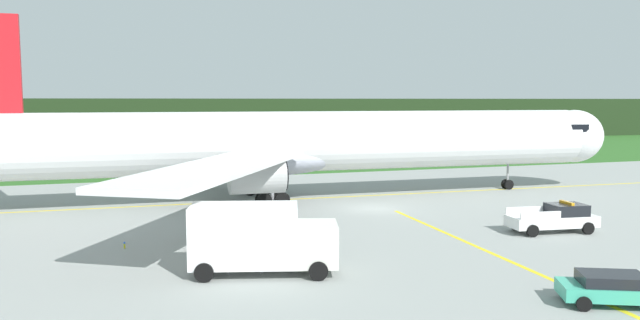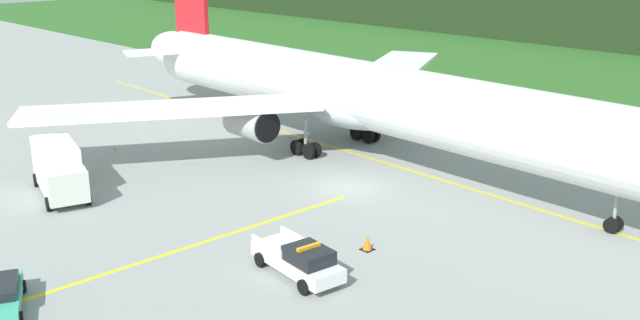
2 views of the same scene
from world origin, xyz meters
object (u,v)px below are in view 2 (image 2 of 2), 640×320
airliner (363,96)px  apron_cone (367,243)px  catering_truck (59,168)px  ops_pickup_truck (299,260)px

airliner → apron_cone: bearing=-46.1°
airliner → catering_truck: size_ratio=8.28×
airliner → apron_cone: airliner is taller
ops_pickup_truck → catering_truck: bearing=-170.5°
airliner → ops_pickup_truck: 21.41m
ops_pickup_truck → apron_cone: size_ratio=7.06×
ops_pickup_truck → catering_truck: catering_truck is taller
airliner → ops_pickup_truck: bearing=-55.5°
catering_truck → airliner: bearing=69.4°
airliner → catering_truck: airliner is taller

